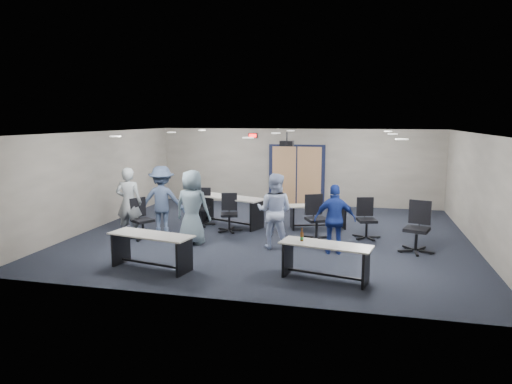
% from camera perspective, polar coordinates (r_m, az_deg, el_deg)
% --- Properties ---
extents(floor, '(10.00, 10.00, 0.00)m').
position_cam_1_polar(floor, '(12.18, 1.97, -5.37)').
color(floor, black).
rests_on(floor, ground).
extents(back_wall, '(10.00, 0.04, 2.70)m').
position_cam_1_polar(back_wall, '(16.32, 5.13, 3.14)').
color(back_wall, slate).
rests_on(back_wall, floor).
extents(front_wall, '(10.00, 0.04, 2.70)m').
position_cam_1_polar(front_wall, '(7.62, -4.70, -3.80)').
color(front_wall, slate).
rests_on(front_wall, floor).
extents(left_wall, '(0.04, 9.00, 2.70)m').
position_cam_1_polar(left_wall, '(13.79, -18.83, 1.57)').
color(left_wall, slate).
rests_on(left_wall, floor).
extents(right_wall, '(0.04, 9.00, 2.70)m').
position_cam_1_polar(right_wall, '(11.99, 26.13, 0.05)').
color(right_wall, slate).
rests_on(right_wall, floor).
extents(ceiling, '(10.00, 9.00, 0.04)m').
position_cam_1_polar(ceiling, '(11.79, 2.04, 7.44)').
color(ceiling, silver).
rests_on(ceiling, back_wall).
extents(double_door, '(2.00, 0.07, 2.20)m').
position_cam_1_polar(double_door, '(16.31, 5.09, 2.07)').
color(double_door, black).
rests_on(double_door, back_wall).
extents(exit_sign, '(0.32, 0.07, 0.18)m').
position_cam_1_polar(exit_sign, '(16.49, -0.40, 7.07)').
color(exit_sign, black).
rests_on(exit_sign, back_wall).
extents(ceiling_projector, '(0.35, 0.32, 0.37)m').
position_cam_1_polar(ceiling_projector, '(12.24, 3.88, 6.10)').
color(ceiling_projector, black).
rests_on(ceiling_projector, ceiling).
extents(ceiling_can_lights, '(6.24, 5.74, 0.02)m').
position_cam_1_polar(ceiling_can_lights, '(12.04, 2.27, 7.33)').
color(ceiling_can_lights, silver).
rests_on(ceiling_can_lights, ceiling).
extents(table_front_left, '(1.87, 0.93, 0.73)m').
position_cam_1_polar(table_front_left, '(9.63, -12.95, -6.48)').
color(table_front_left, beige).
rests_on(table_front_left, floor).
extents(table_front_right, '(1.82, 0.92, 0.96)m').
position_cam_1_polar(table_front_right, '(8.87, 8.64, -7.77)').
color(table_front_right, beige).
rests_on(table_front_right, floor).
extents(table_back_left, '(2.18, 1.38, 0.84)m').
position_cam_1_polar(table_back_left, '(13.12, -3.20, -1.75)').
color(table_back_left, beige).
rests_on(table_back_left, floor).
extents(table_back_right, '(1.72, 1.02, 0.77)m').
position_cam_1_polar(table_back_right, '(12.91, 7.77, -2.54)').
color(table_back_right, beige).
rests_on(table_back_right, floor).
extents(chair_back_a, '(0.80, 0.80, 1.07)m').
position_cam_1_polar(chair_back_a, '(13.20, -6.75, -1.90)').
color(chair_back_a, black).
rests_on(chair_back_a, floor).
extents(chair_back_b, '(0.80, 0.80, 1.03)m').
position_cam_1_polar(chair_back_b, '(12.43, -3.37, -2.63)').
color(chair_back_b, black).
rests_on(chair_back_b, floor).
extents(chair_back_c, '(0.96, 0.96, 1.13)m').
position_cam_1_polar(chair_back_c, '(11.71, 7.61, -3.19)').
color(chair_back_c, black).
rests_on(chair_back_c, floor).
extents(chair_back_d, '(0.80, 0.80, 1.04)m').
position_cam_1_polar(chair_back_d, '(12.03, 13.69, -3.26)').
color(chair_back_d, black).
rests_on(chair_back_d, floor).
extents(chair_loose_left, '(0.90, 0.90, 1.04)m').
position_cam_1_polar(chair_loose_left, '(12.03, -14.00, -3.28)').
color(chair_loose_left, black).
rests_on(chair_loose_left, floor).
extents(chair_loose_right, '(0.94, 0.94, 1.18)m').
position_cam_1_polar(chair_loose_right, '(11.10, 19.46, -4.19)').
color(chair_loose_right, black).
rests_on(chair_loose_right, floor).
extents(person_gray, '(0.74, 0.55, 1.83)m').
position_cam_1_polar(person_gray, '(12.19, -15.60, -1.28)').
color(person_gray, '#91999E').
rests_on(person_gray, floor).
extents(person_plaid, '(0.94, 0.66, 1.83)m').
position_cam_1_polar(person_plaid, '(11.26, -7.97, -1.88)').
color(person_plaid, slate).
rests_on(person_plaid, floor).
extents(person_lightblue, '(0.93, 0.76, 1.79)m').
position_cam_1_polar(person_lightblue, '(10.78, 2.32, -2.39)').
color(person_lightblue, '#B3C4ED').
rests_on(person_lightblue, floor).
extents(person_navy, '(0.97, 0.50, 1.59)m').
position_cam_1_polar(person_navy, '(10.50, 9.84, -3.39)').
color(person_navy, navy).
rests_on(person_navy, floor).
extents(person_back, '(1.30, 0.91, 1.83)m').
position_cam_1_polar(person_back, '(12.31, -11.66, -1.04)').
color(person_back, '#3A4A69').
rests_on(person_back, floor).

